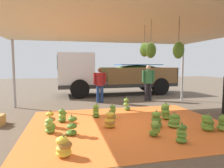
{
  "coord_description": "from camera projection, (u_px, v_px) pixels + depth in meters",
  "views": [
    {
      "loc": [
        -1.74,
        -5.38,
        1.71
      ],
      "look_at": [
        0.18,
        2.95,
        0.92
      ],
      "focal_mm": 31.83,
      "sensor_mm": 36.0,
      "label": 1
    }
  ],
  "objects": [
    {
      "name": "banana_bunch_0",
      "position": [
        110.0,
        120.0,
        5.47
      ],
      "size": [
        0.41,
        0.42,
        0.48
      ],
      "color": "gold",
      "rests_on": "tarp_orange"
    },
    {
      "name": "banana_bunch_8",
      "position": [
        155.0,
        129.0,
        4.77
      ],
      "size": [
        0.32,
        0.31,
        0.44
      ],
      "color": "#477523",
      "rests_on": "tarp_orange"
    },
    {
      "name": "cargo_truck_main",
      "position": [
        113.0,
        74.0,
        11.8
      ],
      "size": [
        6.93,
        2.47,
        2.4
      ],
      "color": "#2D2D2D",
      "rests_on": "ground"
    },
    {
      "name": "worker_1",
      "position": [
        148.0,
        80.0,
        9.7
      ],
      "size": [
        0.64,
        0.39,
        1.74
      ],
      "color": "#26262D",
      "rests_on": "ground"
    },
    {
      "name": "banana_bunch_6",
      "position": [
        127.0,
        105.0,
        7.58
      ],
      "size": [
        0.35,
        0.33,
        0.51
      ],
      "color": "#477523",
      "rests_on": "tarp_orange"
    },
    {
      "name": "ground_plane",
      "position": [
        108.0,
        105.0,
        8.68
      ],
      "size": [
        40.0,
        40.0,
        0.0
      ],
      "primitive_type": "plane",
      "color": "brown"
    },
    {
      "name": "banana_bunch_5",
      "position": [
        156.0,
        120.0,
        5.47
      ],
      "size": [
        0.38,
        0.38,
        0.49
      ],
      "color": "#518428",
      "rests_on": "tarp_orange"
    },
    {
      "name": "banana_bunch_4",
      "position": [
        113.0,
        113.0,
        6.33
      ],
      "size": [
        0.31,
        0.32,
        0.51
      ],
      "color": "#60932D",
      "rests_on": "tarp_orange"
    },
    {
      "name": "banana_bunch_1",
      "position": [
        207.0,
        123.0,
        5.22
      ],
      "size": [
        0.43,
        0.41,
        0.45
      ],
      "color": "#60932D",
      "rests_on": "tarp_orange"
    },
    {
      "name": "banana_bunch_10",
      "position": [
        51.0,
        120.0,
        5.47
      ],
      "size": [
        0.36,
        0.35,
        0.5
      ],
      "color": "gold",
      "rests_on": "tarp_orange"
    },
    {
      "name": "tent_canopy",
      "position": [
        131.0,
        28.0,
        5.41
      ],
      "size": [
        8.0,
        7.0,
        2.82
      ],
      "color": "#9EA0A5",
      "rests_on": "ground"
    },
    {
      "name": "banana_bunch_3",
      "position": [
        174.0,
        121.0,
        5.5
      ],
      "size": [
        0.45,
        0.42,
        0.42
      ],
      "color": "#75A83D",
      "rests_on": "tarp_orange"
    },
    {
      "name": "worker_0",
      "position": [
        100.0,
        82.0,
        9.12
      ],
      "size": [
        0.6,
        0.37,
        1.63
      ],
      "color": "navy",
      "rests_on": "ground"
    },
    {
      "name": "banana_bunch_9",
      "position": [
        223.0,
        124.0,
        5.17
      ],
      "size": [
        0.35,
        0.35,
        0.45
      ],
      "color": "#75A83D",
      "rests_on": "tarp_orange"
    },
    {
      "name": "banana_bunch_7",
      "position": [
        166.0,
        112.0,
        6.3
      ],
      "size": [
        0.44,
        0.43,
        0.55
      ],
      "color": "#6B9E38",
      "rests_on": "tarp_orange"
    },
    {
      "name": "banana_bunch_14",
      "position": [
        62.0,
        116.0,
        6.01
      ],
      "size": [
        0.34,
        0.36,
        0.44
      ],
      "color": "#477523",
      "rests_on": "tarp_orange"
    },
    {
      "name": "banana_bunch_11",
      "position": [
        72.0,
        127.0,
        4.85
      ],
      "size": [
        0.38,
        0.39,
        0.53
      ],
      "color": "#477523",
      "rests_on": "tarp_orange"
    },
    {
      "name": "tarp_orange",
      "position": [
        129.0,
        125.0,
        5.76
      ],
      "size": [
        5.71,
        4.53,
        0.01
      ],
      "primitive_type": "cube",
      "color": "orange",
      "rests_on": "ground"
    },
    {
      "name": "banana_bunch_15",
      "position": [
        182.0,
        134.0,
        4.42
      ],
      "size": [
        0.32,
        0.33,
        0.46
      ],
      "color": "#518428",
      "rests_on": "tarp_orange"
    },
    {
      "name": "banana_bunch_12",
      "position": [
        96.0,
        111.0,
        6.54
      ],
      "size": [
        0.33,
        0.33,
        0.5
      ],
      "color": "#477523",
      "rests_on": "tarp_orange"
    },
    {
      "name": "banana_bunch_2",
      "position": [
        50.0,
        126.0,
        5.0
      ],
      "size": [
        0.37,
        0.37,
        0.44
      ],
      "color": "#60932D",
      "rests_on": "tarp_orange"
    },
    {
      "name": "banana_bunch_13",
      "position": [
        64.0,
        147.0,
        3.72
      ],
      "size": [
        0.39,
        0.39,
        0.43
      ],
      "color": "gold",
      "rests_on": "tarp_orange"
    }
  ]
}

